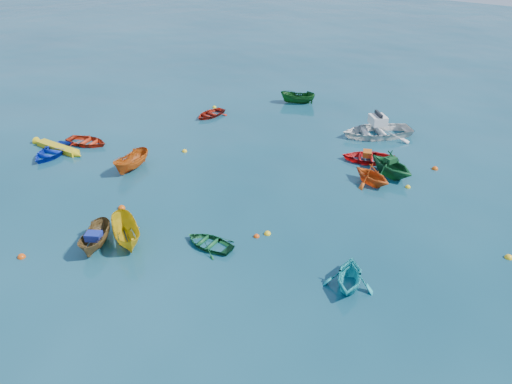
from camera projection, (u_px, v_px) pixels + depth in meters
The scene contains 27 objects.
ground at pixel (192, 241), 23.68m from camera, with size 160.00×160.00×0.00m, color #093547.
dinghy_blue_sw at pixel (52, 155), 31.94m from camera, with size 2.27×3.18×0.66m, color #0E29AF.
sampan_brown_mid at pixel (97, 247), 23.26m from camera, with size 1.02×2.71×1.05m, color brown.
sampan_yellow_mid at pixel (128, 242), 23.58m from camera, with size 1.18×3.13×1.21m, color gold.
dinghy_green_e at pixel (209, 245), 23.34m from camera, with size 1.75×2.44×0.51m, color #135429.
dinghy_cyan_se at pixel (348, 285), 20.84m from camera, with size 2.15×2.49×1.31m, color #1CABB1.
dinghy_red_nw at pixel (87, 144), 33.43m from camera, with size 2.10×2.94×0.61m, color red.
sampan_orange_n at pixel (133, 169), 30.19m from camera, with size 1.10×2.92×1.13m, color #BB5011.
dinghy_green_n at pixel (390, 175), 29.51m from camera, with size 2.68×3.11×1.64m, color #135528.
dinghy_red_ne at pixel (368, 161), 31.20m from camera, with size 2.35×3.28×0.68m, color red.
dinghy_red_far at pixel (210, 116), 38.00m from camera, with size 1.91×2.66×0.55m, color #A01B0D.
dinghy_orange_far at pixel (371, 183), 28.63m from camera, with size 2.14×2.48×1.30m, color #CD4E13.
sampan_green_far at pixel (297, 103), 40.54m from camera, with size 1.04×2.77×1.07m, color #114916.
kayak_yellow at pixel (58, 150), 32.64m from camera, with size 0.63×4.17×0.43m, color gold, non-canonical shape.
motorboat_white at pixel (376, 136), 34.69m from camera, with size 3.52×4.91×1.62m, color silver.
tarp_blue_a at pixel (94, 236), 22.78m from camera, with size 0.70×0.53×0.34m, color navy.
tarp_green_b at pixel (391, 160), 29.10m from camera, with size 0.65×0.49×0.32m, color #10431D.
tarp_orange_b at pixel (367, 153), 30.97m from camera, with size 0.69×0.53×0.34m, color #C14F13.
buoy_or_a at pixel (22, 257), 22.53m from camera, with size 0.36×0.36×0.36m, color #D8490B.
buoy_ye_a at pixel (267, 234), 24.16m from camera, with size 0.34×0.34×0.34m, color yellow.
buoy_or_b at pixel (257, 237), 23.96m from camera, with size 0.30×0.30×0.30m, color #E84B0C.
buoy_ye_b at pixel (185, 152), 32.42m from camera, with size 0.34×0.34×0.34m, color yellow.
buoy_or_c at pixel (122, 209), 26.23m from camera, with size 0.39×0.39×0.39m, color #D44D0B.
buoy_ye_c at pixel (408, 187), 28.23m from camera, with size 0.30×0.30×0.30m, color yellow.
buoy_ye_d at pixel (214, 108), 39.64m from camera, with size 0.32×0.32×0.32m, color yellow.
buoy_or_e at pixel (435, 169), 30.21m from camera, with size 0.37×0.37×0.37m, color #DB500B.
buoy_ye_e at pixel (508, 258), 22.50m from camera, with size 0.36×0.36×0.36m, color yellow.
Camera 1 is at (14.17, -13.69, 13.67)m, focal length 35.00 mm.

